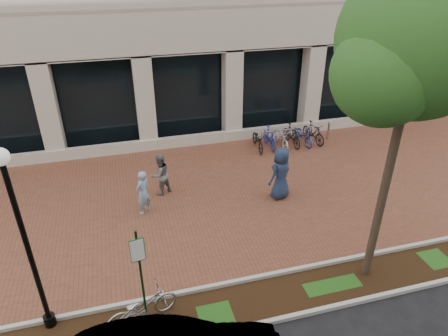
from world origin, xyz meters
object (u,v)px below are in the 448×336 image
object	(u,v)px
pedestrian_right	(281,173)
bollard	(328,130)
locked_bicycle	(142,307)
bike_rack_cluster	(286,136)
lamppost	(25,237)
street_tree	(418,49)
pedestrian_left	(143,192)
parking_sign	(140,268)
pedestrian_mid	(160,174)

from	to	relation	value
pedestrian_right	bollard	xyz separation A→B (m)	(4.21, 4.14, -0.54)
bollard	locked_bicycle	bearing A→B (deg)	-138.44
bollard	bike_rack_cluster	bearing A→B (deg)	-176.69
lamppost	street_tree	xyz separation A→B (m)	(8.47, -0.47, 3.53)
bollard	street_tree	bearing A→B (deg)	-111.35
lamppost	street_tree	distance (m)	9.19
bollard	pedestrian_left	bearing A→B (deg)	-157.20
locked_bicycle	pedestrian_right	world-z (taller)	pedestrian_right
street_tree	bike_rack_cluster	distance (m)	10.21
parking_sign	pedestrian_left	world-z (taller)	parking_sign
lamppost	pedestrian_mid	size ratio (longest dim) A/B	2.94
street_tree	pedestrian_right	xyz separation A→B (m)	(-0.89, 4.34, -5.24)
parking_sign	lamppost	bearing A→B (deg)	156.50
pedestrian_mid	locked_bicycle	bearing A→B (deg)	47.09
locked_bicycle	bollard	bearing A→B (deg)	-65.09
street_tree	bike_rack_cluster	xyz separation A→B (m)	(1.06, 8.36, -5.76)
pedestrian_right	bike_rack_cluster	world-z (taller)	pedestrian_right
locked_bicycle	lamppost	bearing A→B (deg)	61.04
street_tree	bike_rack_cluster	world-z (taller)	street_tree
parking_sign	pedestrian_mid	world-z (taller)	parking_sign
lamppost	locked_bicycle	bearing A→B (deg)	-12.31
locked_bicycle	bike_rack_cluster	size ratio (longest dim) A/B	0.51
pedestrian_mid	bollard	size ratio (longest dim) A/B	1.85
locked_bicycle	pedestrian_left	distance (m)	4.71
lamppost	pedestrian_mid	bearing A→B (deg)	57.02
pedestrian_left	bollard	world-z (taller)	pedestrian_left
lamppost	bike_rack_cluster	xyz separation A→B (m)	(9.53, 7.88, -2.23)
lamppost	pedestrian_left	bearing A→B (deg)	57.27
pedestrian_left	bike_rack_cluster	size ratio (longest dim) A/B	0.46
pedestrian_left	bollard	distance (m)	9.87
lamppost	bike_rack_cluster	world-z (taller)	lamppost
pedestrian_right	parking_sign	bearing A→B (deg)	12.46
pedestrian_mid	parking_sign	bearing A→B (deg)	47.97
locked_bicycle	bollard	distance (m)	12.81
locked_bicycle	street_tree	bearing A→B (deg)	-106.56
street_tree	lamppost	bearing A→B (deg)	176.82
pedestrian_left	bollard	bearing A→B (deg)	158.75
lamppost	bollard	xyz separation A→B (m)	(11.79, 8.01, -2.25)
lamppost	pedestrian_left	distance (m)	5.33
street_tree	pedestrian_left	bearing A→B (deg)	141.11
street_tree	bike_rack_cluster	size ratio (longest dim) A/B	2.34
lamppost	bollard	bearing A→B (deg)	34.21
parking_sign	bike_rack_cluster	world-z (taller)	parking_sign
parking_sign	bike_rack_cluster	xyz separation A→B (m)	(7.25, 8.43, -1.28)
parking_sign	locked_bicycle	bearing A→B (deg)	131.38
locked_bicycle	bollard	world-z (taller)	locked_bicycle
bollard	pedestrian_right	bearing A→B (deg)	-135.45
lamppost	locked_bicycle	distance (m)	3.17
parking_sign	bike_rack_cluster	distance (m)	11.19
pedestrian_right	bollard	bearing A→B (deg)	-162.82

